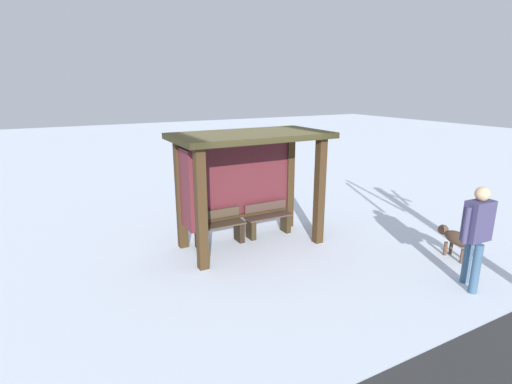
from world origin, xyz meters
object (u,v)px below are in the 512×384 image
bus_shelter (244,163)px  bench_center_inside (268,220)px  person_walking (477,229)px  bench_left_inside (219,229)px  dog (456,239)px

bus_shelter → bench_center_inside: (0.70, 0.16, -1.45)m
bench_center_inside → person_walking: (1.81, -3.82, 0.72)m
bus_shelter → bench_left_inside: bus_shelter is taller
bus_shelter → bench_left_inside: 1.55m
person_walking → dog: bearing=45.9°
bench_center_inside → person_walking: person_walking is taller
bench_left_inside → bench_center_inside: bench_left_inside is taller
bench_left_inside → dog: bench_left_inside is taller
bus_shelter → dog: (3.40, -2.74, -1.39)m
bench_center_inside → person_walking: 4.29m
bench_center_inside → dog: bearing=-47.2°
bus_shelter → dog: 4.58m
bus_shelter → bench_left_inside: size_ratio=2.84×
bus_shelter → person_walking: bearing=-55.5°
bench_left_inside → person_walking: bearing=-51.4°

